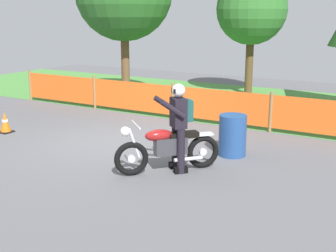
% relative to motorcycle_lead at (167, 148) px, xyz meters
% --- Properties ---
extents(ground, '(24.00, 24.00, 0.02)m').
position_rel_motorcycle_lead_xyz_m(ground, '(-2.06, 1.21, -0.49)').
color(ground, '#5B5B60').
extents(grass_verge, '(24.00, 6.70, 0.01)m').
position_rel_motorcycle_lead_xyz_m(grass_verge, '(-2.06, 7.17, -0.47)').
color(grass_verge, '#4C8C3D').
rests_on(grass_verge, ground).
extents(barrier_fence, '(11.47, 0.08, 1.05)m').
position_rel_motorcycle_lead_xyz_m(barrier_fence, '(-2.06, 3.82, 0.06)').
color(barrier_fence, olive).
rests_on(barrier_fence, ground).
extents(tree_near_left, '(2.53, 2.53, 4.36)m').
position_rel_motorcycle_lead_xyz_m(tree_near_left, '(-1.60, 8.67, 2.59)').
color(tree_near_left, brown).
rests_on(tree_near_left, ground).
extents(motorcycle_lead, '(1.49, 1.62, 0.99)m').
position_rel_motorcycle_lead_xyz_m(motorcycle_lead, '(0.00, 0.00, 0.00)').
color(motorcycle_lead, black).
rests_on(motorcycle_lead, ground).
extents(rider_lead, '(0.76, 0.77, 1.69)m').
position_rel_motorcycle_lead_xyz_m(rider_lead, '(0.15, 0.17, 0.47)').
color(rider_lead, black).
rests_on(rider_lead, ground).
extents(traffic_cone, '(0.32, 0.32, 0.53)m').
position_rel_motorcycle_lead_xyz_m(traffic_cone, '(-5.02, 0.42, -0.22)').
color(traffic_cone, black).
rests_on(traffic_cone, ground).
extents(spare_drum, '(0.58, 0.58, 0.88)m').
position_rel_motorcycle_lead_xyz_m(spare_drum, '(0.68, 1.57, -0.04)').
color(spare_drum, navy).
rests_on(spare_drum, ground).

